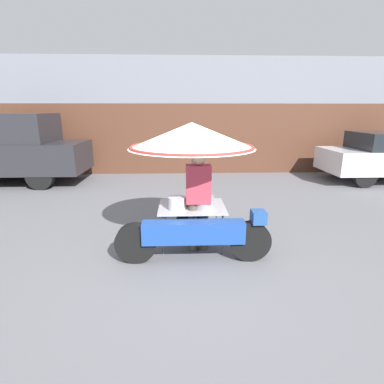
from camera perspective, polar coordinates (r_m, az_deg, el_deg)
name	(u,v)px	position (r m, az deg, el deg)	size (l,w,h in m)	color
ground_plane	(193,265)	(4.49, 0.22, -13.67)	(36.00, 36.00, 0.00)	slate
shopfront_building	(184,117)	(11.55, -1.47, 14.16)	(28.00, 2.06, 3.92)	gray
vendor_motorcycle_cart	(192,152)	(4.61, 0.06, 7.70)	(2.30, 1.96, 2.00)	black
vendor_person	(198,196)	(4.64, 1.23, -0.80)	(0.38, 0.22, 1.59)	#4C473D
pickup_truck	(0,151)	(10.72, -32.78, 6.56)	(5.29, 1.80, 2.09)	black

